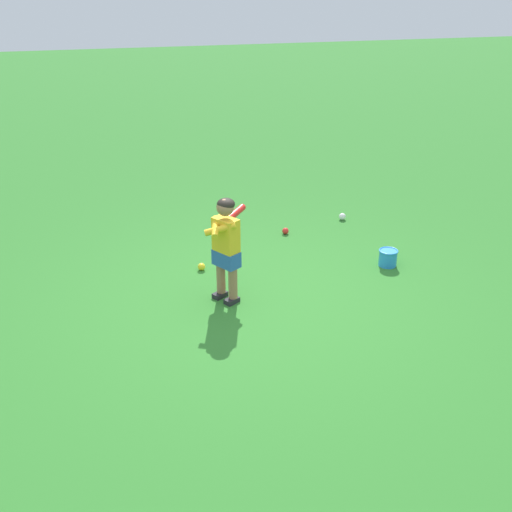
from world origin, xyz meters
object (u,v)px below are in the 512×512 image
Objects in this scene: toy_bucket at (388,257)px; play_ball_midfield at (201,267)px; play_ball_far_right at (285,231)px; play_ball_far_left at (342,217)px; child_batter at (226,240)px.

play_ball_midfield is at bearing -100.33° from toy_bucket.
play_ball_far_left is at bearing 107.87° from play_ball_far_right.
play_ball_far_right is at bearing 122.46° from play_ball_midfield.
child_batter is 1.89m from play_ball_far_right.
child_batter is 11.94× the size of play_ball_far_left.
toy_bucket is at bearing 99.87° from child_batter.
toy_bucket is at bearing 0.37° from play_ball_far_left.
play_ball_far_right is 1.40m from play_ball_midfield.
child_batter reaches higher than play_ball_midfield.
play_ball_far_right is 1.42m from toy_bucket.
toy_bucket reaches higher than play_ball_far_left.
play_ball_midfield is at bearing -168.06° from child_batter.
play_ball_midfield is at bearing -63.25° from play_ball_far_left.
child_batter reaches higher than play_ball_far_left.
child_batter is at bearing -47.51° from play_ball_far_left.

